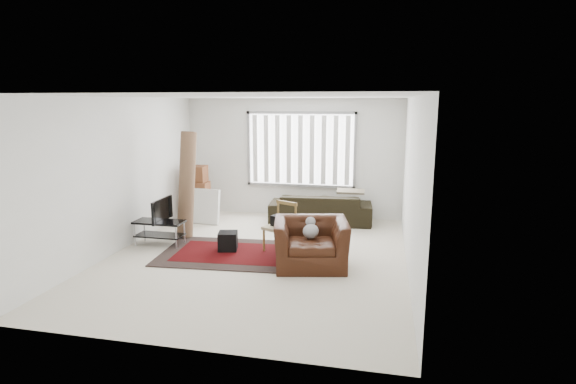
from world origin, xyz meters
name	(u,v)px	position (x,y,z in m)	size (l,w,h in m)	color
room	(266,152)	(0.03, 0.51, 1.76)	(6.00, 6.02, 2.71)	beige
persian_rug	(233,253)	(-0.46, 0.06, 0.01)	(2.59, 1.82, 0.02)	black
tv_stand	(159,228)	(-1.95, 0.26, 0.33)	(0.91, 0.41, 0.46)	black
tv	(158,210)	(-1.95, 0.26, 0.67)	(0.74, 0.10, 0.42)	black
subwoofer	(228,241)	(-0.59, 0.19, 0.18)	(0.33, 0.33, 0.33)	black
moving_boxes	(198,195)	(-2.00, 2.19, 0.57)	(0.52, 0.48, 1.21)	brown
white_flatpack	(207,206)	(-1.67, 1.86, 0.38)	(0.60, 0.09, 0.76)	silver
rolled_rug	(187,184)	(-1.68, 0.93, 1.03)	(0.31, 0.31, 2.04)	brown
sofa	(321,204)	(0.75, 2.45, 0.42)	(2.21, 0.96, 0.85)	black
side_chair	(280,225)	(0.32, 0.38, 0.48)	(0.62, 0.62, 0.88)	#9D8D66
armchair	(311,240)	(0.97, -0.22, 0.44)	(1.35, 1.23, 0.86)	#35170A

